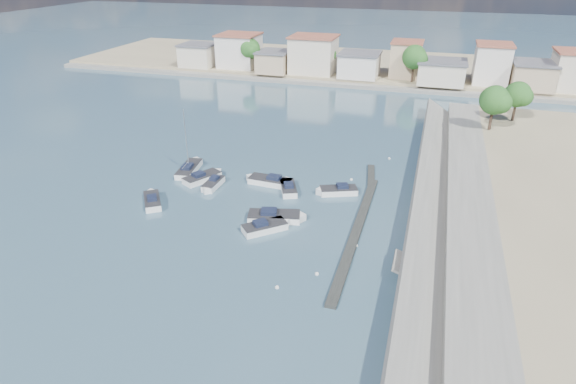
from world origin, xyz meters
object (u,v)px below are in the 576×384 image
at_px(motorboat_d, 337,191).
at_px(sailboat, 190,168).
at_px(motorboat_h, 277,217).
at_px(motorboat_b, 267,227).
at_px(motorboat_f, 288,188).
at_px(motorboat_a, 152,200).
at_px(motorboat_e, 204,177).
at_px(motorboat_c, 268,181).
at_px(motorboat_g, 213,185).

height_order(motorboat_d, sailboat, sailboat).
height_order(motorboat_h, sailboat, sailboat).
bearing_deg(motorboat_d, motorboat_b, -116.36).
xyz_separation_m(motorboat_b, motorboat_f, (-0.66, 9.90, 0.00)).
xyz_separation_m(motorboat_a, motorboat_e, (2.95, 7.74, -0.00)).
height_order(motorboat_b, motorboat_h, same).
xyz_separation_m(motorboat_c, motorboat_h, (4.02, -8.60, -0.00)).
bearing_deg(motorboat_a, motorboat_d, 23.57).
relative_size(motorboat_d, motorboat_f, 1.04).
bearing_deg(motorboat_b, motorboat_g, 141.88).
height_order(motorboat_g, motorboat_h, same).
xyz_separation_m(motorboat_g, motorboat_h, (10.38, -5.48, -0.00)).
height_order(motorboat_b, motorboat_g, same).
relative_size(motorboat_e, motorboat_g, 1.22).
relative_size(motorboat_d, sailboat, 0.56).
height_order(motorboat_a, motorboat_f, same).
distance_m(motorboat_a, motorboat_b, 15.14).
bearing_deg(motorboat_h, motorboat_f, 97.66).
bearing_deg(motorboat_g, motorboat_b, -38.12).
bearing_deg(motorboat_f, motorboat_g, -167.79).
height_order(motorboat_c, sailboat, sailboat).
height_order(motorboat_b, motorboat_d, same).
bearing_deg(motorboat_b, motorboat_d, 63.64).
bearing_deg(motorboat_b, motorboat_c, 108.49).
xyz_separation_m(motorboat_d, sailboat, (-20.54, 0.95, 0.04)).
bearing_deg(motorboat_b, sailboat, 142.47).
bearing_deg(motorboat_b, motorboat_a, 172.95).
bearing_deg(motorboat_g, motorboat_c, 26.13).
bearing_deg(motorboat_e, motorboat_d, 3.76).
bearing_deg(motorboat_g, motorboat_h, -27.84).
distance_m(motorboat_g, motorboat_h, 11.74).
relative_size(motorboat_d, motorboat_g, 1.15).
height_order(motorboat_c, motorboat_g, same).
distance_m(motorboat_a, motorboat_f, 16.46).
bearing_deg(motorboat_a, motorboat_c, 38.80).
bearing_deg(motorboat_a, motorboat_f, 29.23).
xyz_separation_m(motorboat_c, motorboat_f, (3.01, -1.09, -0.00)).
distance_m(motorboat_a, motorboat_d, 22.20).
relative_size(motorboat_a, sailboat, 0.52).
bearing_deg(motorboat_c, motorboat_d, -1.61).
height_order(motorboat_b, sailboat, sailboat).
xyz_separation_m(motorboat_d, motorboat_e, (-17.40, -1.14, 0.00)).
bearing_deg(motorboat_d, motorboat_h, -120.79).
height_order(motorboat_c, motorboat_h, same).
distance_m(motorboat_b, motorboat_c, 11.59).
distance_m(motorboat_c, motorboat_e, 8.52).
xyz_separation_m(motorboat_a, motorboat_b, (15.03, -1.86, -0.00)).
distance_m(motorboat_f, motorboat_g, 9.59).
xyz_separation_m(motorboat_b, motorboat_g, (-10.03, 7.87, 0.00)).
relative_size(motorboat_b, motorboat_f, 0.98).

